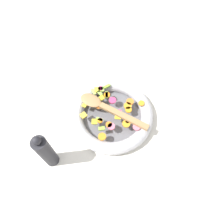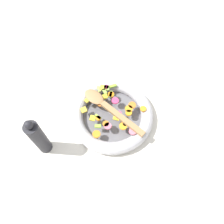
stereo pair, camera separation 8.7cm
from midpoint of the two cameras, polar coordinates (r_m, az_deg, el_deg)
ground_plane at (r=0.91m, az=-2.71°, el=-1.74°), size 4.00×4.00×0.00m
skillet at (r=0.89m, az=-2.77°, el=-1.11°), size 0.34×0.34×0.05m
chopped_vegetables at (r=0.87m, az=-2.92°, el=0.33°), size 0.26×0.26×0.01m
wooden_spoon at (r=0.86m, az=-4.38°, el=0.88°), size 0.28×0.17×0.01m
pepper_mill at (r=0.79m, az=-19.98°, el=-10.03°), size 0.05×0.05×0.22m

